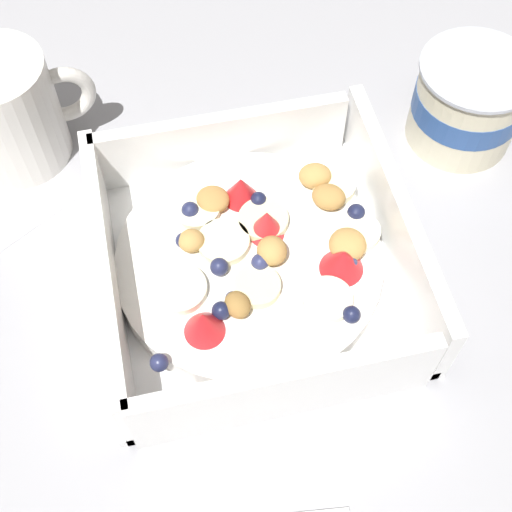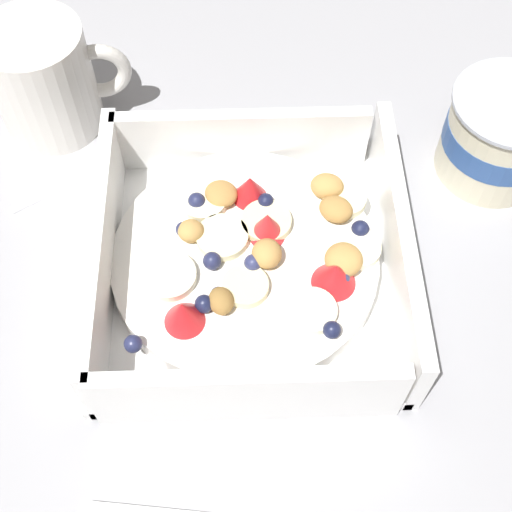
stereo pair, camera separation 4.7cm
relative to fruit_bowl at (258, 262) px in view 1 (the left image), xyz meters
name	(u,v)px [view 1 (the left image)]	position (x,y,z in m)	size (l,w,h in m)	color
ground_plane	(249,275)	(0.00, -0.01, -0.02)	(2.40, 2.40, 0.00)	#9E9EA3
fruit_bowl	(258,262)	(0.00, 0.00, 0.00)	(0.21, 0.21, 0.06)	white
spoon	(126,157)	(-0.13, -0.08, -0.02)	(0.11, 0.16, 0.01)	silver
yogurt_cup	(468,102)	(-0.10, 0.19, 0.02)	(0.09, 0.09, 0.07)	beige
coffee_mug	(9,111)	(-0.16, -0.16, 0.02)	(0.08, 0.11, 0.09)	white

